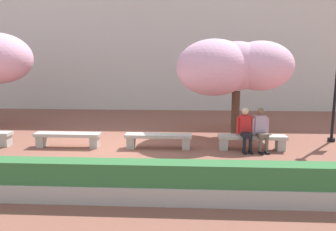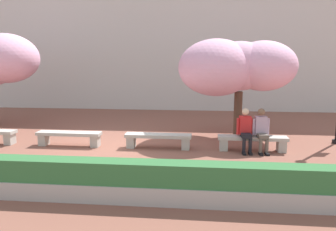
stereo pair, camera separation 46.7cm
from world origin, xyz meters
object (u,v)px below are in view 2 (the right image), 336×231
object	(u,v)px
cherry_tree_main	(236,67)
stone_bench_near_east	(252,141)
stone_bench_near_west	(69,136)
person_seated_right	(261,129)
person_seated_left	(246,128)
stone_bench_center	(158,138)

from	to	relation	value
cherry_tree_main	stone_bench_near_east	bearing A→B (deg)	-78.00
stone_bench_near_west	person_seated_right	xyz separation A→B (m)	(5.94, -0.05, 0.39)
person_seated_left	cherry_tree_main	world-z (taller)	cherry_tree_main
person_seated_left	cherry_tree_main	size ratio (longest dim) A/B	0.32
stone_bench_center	cherry_tree_main	bearing A→B (deg)	36.01
stone_bench_near_east	person_seated_left	distance (m)	0.45
stone_bench_near_west	stone_bench_center	size ratio (longest dim) A/B	1.00
cherry_tree_main	person_seated_left	bearing A→B (deg)	-85.16
stone_bench_center	person_seated_left	world-z (taller)	person_seated_left
person_seated_left	person_seated_right	world-z (taller)	same
stone_bench_near_east	stone_bench_near_west	bearing A→B (deg)	180.00
stone_bench_near_east	cherry_tree_main	distance (m)	2.83
cherry_tree_main	stone_bench_center	bearing A→B (deg)	-143.99
person_seated_right	cherry_tree_main	world-z (taller)	cherry_tree_main
stone_bench_near_west	cherry_tree_main	xyz separation A→B (m)	(5.32, 1.80, 2.15)
person_seated_left	person_seated_right	bearing A→B (deg)	0.02
stone_bench_near_east	person_seated_right	size ratio (longest dim) A/B	1.59
person_seated_left	person_seated_right	xyz separation A→B (m)	(0.46, 0.00, 0.00)
cherry_tree_main	person_seated_right	bearing A→B (deg)	-71.48
stone_bench_near_east	person_seated_left	bearing A→B (deg)	-166.66
person_seated_left	person_seated_right	distance (m)	0.46
stone_bench_near_west	person_seated_right	world-z (taller)	person_seated_right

